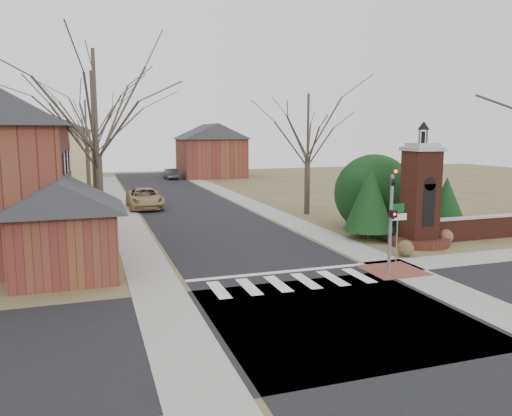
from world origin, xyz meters
name	(u,v)px	position (x,y,z in m)	size (l,w,h in m)	color
ground	(300,289)	(0.00, 0.00, 0.00)	(120.00, 120.00, 0.00)	brown
main_street	(189,207)	(0.00, 22.00, 0.01)	(8.00, 70.00, 0.01)	black
cross_street	(337,316)	(0.00, -3.00, 0.01)	(120.00, 8.00, 0.01)	black
crosswalk_zone	(292,282)	(0.00, 0.80, 0.01)	(8.00, 2.20, 0.02)	silver
stop_bar	(278,272)	(0.00, 2.30, 0.01)	(8.00, 0.35, 0.02)	silver
sidewalk_right_main	(251,204)	(5.20, 22.00, 0.01)	(2.00, 60.00, 0.02)	gray
sidewalk_left	(122,210)	(-5.20, 22.00, 0.01)	(2.00, 60.00, 0.02)	gray
curb_apron	(393,270)	(4.80, 1.00, 0.01)	(2.40, 2.40, 0.02)	brown
traffic_signal_pole	(391,214)	(4.30, 0.57, 2.59)	(0.28, 0.41, 4.50)	slate
sign_post	(397,221)	(5.59, 1.99, 1.95)	(0.90, 0.07, 2.75)	slate
brick_gate_monument	(420,204)	(9.00, 4.99, 2.17)	(3.20, 3.20, 6.47)	#4C2016
brick_garden_wall	(486,227)	(13.50, 5.00, 0.66)	(7.50, 0.50, 1.30)	#4C2016
house_stucco_left	(7,149)	(-13.50, 27.00, 4.59)	(9.80, 12.80, 9.28)	#C8BD85
garage_left	(64,224)	(-8.52, 4.49, 2.24)	(4.80, 4.80, 4.29)	brown
house_distant_left	(47,146)	(-12.01, 48.00, 4.25)	(10.80, 8.80, 8.53)	#C8BD85
house_distant_right	(211,149)	(7.99, 47.99, 3.65)	(8.80, 8.80, 7.30)	brown
evergreen_near	(370,198)	(7.20, 7.00, 2.30)	(2.80, 2.80, 4.10)	#473D33
evergreen_mid	(408,188)	(10.50, 8.20, 2.60)	(3.40, 3.40, 4.70)	#473D33
evergreen_far	(446,201)	(12.50, 7.20, 1.90)	(2.40, 2.40, 3.30)	#473D33
evergreen_mass	(374,190)	(9.00, 9.50, 2.40)	(4.80, 4.80, 4.80)	black
bare_tree_0	(95,95)	(-7.00, 9.00, 7.70)	(8.05, 8.05, 11.15)	#473D33
bare_tree_1	(92,103)	(-7.00, 22.00, 8.03)	(8.40, 8.40, 11.64)	#473D33
bare_tree_2	(86,120)	(-7.50, 35.00, 7.03)	(7.35, 7.35, 10.19)	#473D33
bare_tree_3	(308,121)	(7.50, 16.00, 6.69)	(7.00, 7.00, 9.70)	#473D33
pickup_truck	(145,198)	(-3.40, 22.63, 0.78)	(2.58, 5.60, 1.56)	#A18157
distant_car	(171,174)	(2.40, 46.54, 0.67)	(1.41, 4.04, 1.33)	#32333A
dry_shrub_left	(405,248)	(6.80, 3.00, 0.39)	(0.78, 0.78, 0.78)	brown
dry_shrub_right	(445,237)	(10.43, 4.60, 0.40)	(0.80, 0.80, 0.80)	brown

